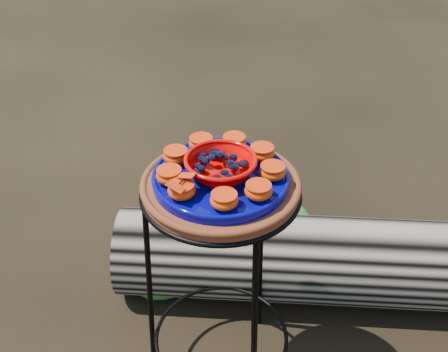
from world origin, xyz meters
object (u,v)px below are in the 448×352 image
Objects in this scene: red_bowl at (221,167)px; cobalt_plate at (221,178)px; plant_stand at (221,290)px; driftwood_log at (356,262)px; terracotta_saucer at (221,187)px.

cobalt_plate is at bearing 0.00° from red_bowl.
plant_stand reaches higher than driftwood_log.
cobalt_plate is (0.00, 0.00, 0.39)m from plant_stand.
red_bowl is (0.00, 0.00, 0.06)m from terracotta_saucer.
plant_stand is at bearing 0.00° from red_bowl.
cobalt_plate is 0.03m from red_bowl.
terracotta_saucer is at bearing -110.29° from driftwood_log.
red_bowl reaches higher than terracotta_saucer.
driftwood_log is at bearing 69.71° from red_bowl.
red_bowl is (0.00, 0.00, 0.03)m from cobalt_plate.
plant_stand is 2.10× the size of cobalt_plate.
plant_stand is at bearing 0.00° from terracotta_saucer.
cobalt_plate is at bearing -110.29° from driftwood_log.
cobalt_plate is 2.00× the size of red_bowl.
plant_stand is 0.43m from red_bowl.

